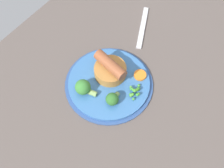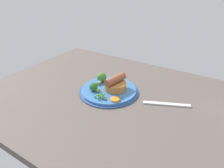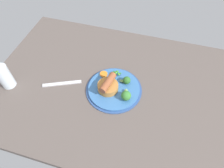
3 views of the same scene
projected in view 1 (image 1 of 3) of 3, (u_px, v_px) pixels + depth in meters
The scene contains 8 objects.
dining_table at pixel (122, 82), 74.59cm from camera, with size 110.00×80.00×3.00cm, color #564C47.
dinner_plate at pixel (109, 83), 71.93cm from camera, with size 25.48×25.48×1.40cm.
sausage_pudding at pixel (110, 69), 70.44cm from camera, with size 9.24×10.68×6.23cm.
pea_pile at pixel (135, 91), 68.55cm from camera, with size 5.31×3.71×1.89cm.
broccoli_floret_near at pixel (112, 99), 66.57cm from camera, with size 4.73×3.56×3.56cm.
broccoli_floret_far at pixel (83, 88), 67.91cm from camera, with size 4.32×6.24×4.32cm.
carrot_slice_1 at pixel (140, 75), 71.86cm from camera, with size 3.59×3.59×0.77cm, color orange.
fork at pixel (143, 27), 82.97cm from camera, with size 18.00×1.60×0.60cm, color silver.
Camera 1 is at (-32.48, -19.40, 65.85)cm, focal length 40.00 mm.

